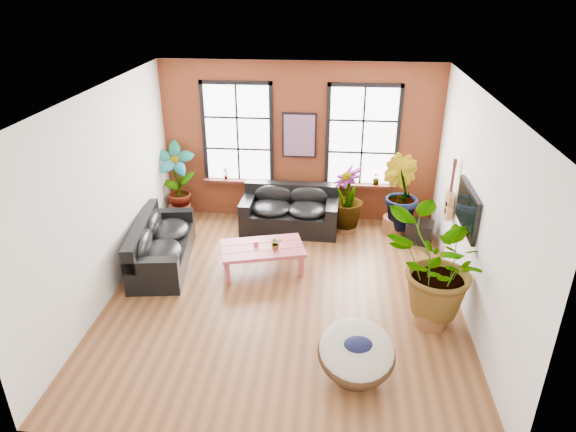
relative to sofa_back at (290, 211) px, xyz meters
name	(u,v)px	position (x,y,z in m)	size (l,w,h in m)	color
room	(285,200)	(0.15, -2.45, 1.32)	(6.04, 6.54, 3.54)	brown
sofa_back	(290,211)	(0.00, 0.00, 0.00)	(2.09, 1.06, 0.95)	black
sofa_left	(159,245)	(-2.35, -1.75, -0.02)	(1.25, 2.37, 0.89)	black
coffee_table	(262,249)	(-0.36, -1.78, 0.00)	(1.70, 1.25, 0.59)	#A93D49
papasan_chair	(356,353)	(1.32, -4.50, -0.02)	(1.19, 1.21, 0.80)	#3B2615
poster	(299,135)	(0.15, 0.59, 1.52)	(0.74, 0.06, 0.98)	black
tv_wall_unit	(461,208)	(3.08, -2.00, 1.11)	(0.13, 1.86, 1.20)	black
media_box	(419,232)	(2.75, -0.36, -0.21)	(0.64, 0.58, 0.45)	black
pot_back_left	(180,212)	(-2.53, 0.21, -0.25)	(0.51, 0.51, 0.37)	brown
pot_back_right	(395,225)	(2.27, 0.01, -0.24)	(0.52, 0.52, 0.37)	brown
pot_right_wall	(431,313)	(2.55, -3.18, -0.23)	(0.62, 0.62, 0.40)	brown
pot_mid	(344,223)	(1.19, 0.03, -0.27)	(0.59, 0.59, 0.33)	brown
floor_plant_back_left	(177,179)	(-2.54, 0.23, 0.55)	(0.87, 0.59, 1.65)	#1D3D10
floor_plant_back_right	(399,193)	(2.31, 0.03, 0.50)	(0.85, 0.69, 1.55)	#1D3D10
floor_plant_right_wall	(436,268)	(2.54, -3.14, 0.59)	(1.54, 1.34, 1.71)	#1D3D10
floor_plant_mid	(347,197)	(1.21, 0.00, 0.38)	(0.75, 0.75, 1.33)	#1D3D10
table_plant	(276,243)	(-0.09, -1.85, 0.19)	(0.22, 0.19, 0.25)	#1D3D10
sill_plant_left	(226,174)	(-1.50, 0.53, 0.61)	(0.14, 0.10, 0.27)	#1D3D10
sill_plant_right	(376,179)	(1.85, 0.53, 0.61)	(0.15, 0.15, 0.27)	#1D3D10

